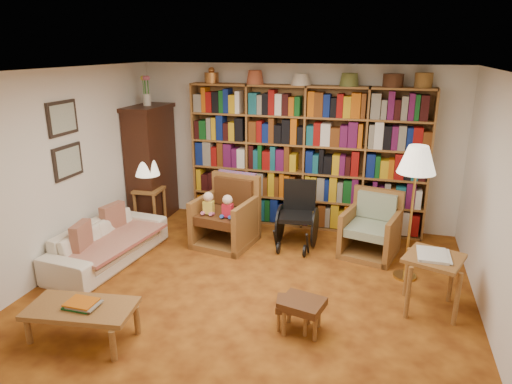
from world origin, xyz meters
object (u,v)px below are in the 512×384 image
(wheelchair, at_px, (297,216))
(armchair_sage, at_px, (370,230))
(sofa, at_px, (108,243))
(floor_lamp, at_px, (417,165))
(footstool_a, at_px, (302,306))
(coffee_table, at_px, (81,310))
(footstool_b, at_px, (294,306))
(armchair_leather, at_px, (228,215))
(side_table_papers, at_px, (433,265))
(side_table_lamp, at_px, (149,198))

(wheelchair, bearing_deg, armchair_sage, 1.31)
(sofa, relative_size, floor_lamp, 1.08)
(armchair_sage, distance_m, footstool_a, 2.18)
(footstool_a, relative_size, coffee_table, 0.44)
(sofa, bearing_deg, footstool_b, -102.07)
(sofa, bearing_deg, armchair_leather, -45.94)
(wheelchair, height_order, coffee_table, wheelchair)
(side_table_papers, height_order, footstool_b, side_table_papers)
(sofa, distance_m, floor_lamp, 4.01)
(floor_lamp, bearing_deg, wheelchair, 157.72)
(side_table_lamp, bearing_deg, armchair_sage, -1.24)
(side_table_papers, relative_size, footstool_b, 1.75)
(footstool_a, relative_size, footstool_b, 1.19)
(armchair_sage, distance_m, wheelchair, 1.03)
(armchair_leather, distance_m, side_table_papers, 2.94)
(floor_lamp, xyz_separation_m, footstool_b, (-1.11, -1.43, -1.19))
(sofa, height_order, coffee_table, sofa)
(footstool_b, bearing_deg, footstool_a, -22.61)
(armchair_sage, distance_m, footstool_b, 2.17)
(armchair_leather, xyz_separation_m, coffee_table, (-0.57, -2.62, -0.09))
(side_table_papers, relative_size, coffee_table, 0.65)
(wheelchair, xyz_separation_m, footstool_a, (0.46, -2.08, -0.14))
(footstool_a, height_order, footstool_b, footstool_a)
(side_table_papers, height_order, coffee_table, side_table_papers)
(footstool_a, bearing_deg, coffee_table, -160.74)
(armchair_sage, height_order, floor_lamp, floor_lamp)
(wheelchair, relative_size, footstool_b, 2.35)
(sofa, xyz_separation_m, footstool_a, (2.76, -0.85, 0.02))
(floor_lamp, bearing_deg, armchair_sage, 126.39)
(armchair_sage, distance_m, coffee_table, 3.82)
(side_table_lamp, bearing_deg, wheelchair, -2.32)
(side_table_lamp, bearing_deg, footstool_b, -37.65)
(sofa, relative_size, side_table_papers, 2.57)
(side_table_papers, distance_m, footstool_a, 1.50)
(side_table_papers, xyz_separation_m, footstool_a, (-1.25, -0.78, -0.24))
(armchair_sage, relative_size, side_table_papers, 1.25)
(sofa, distance_m, armchair_sage, 3.55)
(side_table_lamp, xyz_separation_m, wheelchair, (2.40, -0.10, -0.02))
(armchair_sage, height_order, footstool_a, armchair_sage)
(armchair_sage, bearing_deg, floor_lamp, -53.61)
(wheelchair, bearing_deg, side_table_papers, -37.17)
(floor_lamp, height_order, side_table_papers, floor_lamp)
(wheelchair, distance_m, side_table_papers, 2.15)
(armchair_leather, relative_size, footstool_b, 2.47)
(footstool_a, bearing_deg, armchair_sage, 75.09)
(armchair_sage, bearing_deg, side_table_lamp, 178.76)
(side_table_lamp, height_order, wheelchair, wheelchair)
(sofa, relative_size, wheelchair, 1.92)
(sofa, xyz_separation_m, coffee_table, (0.73, -1.56, 0.05))
(floor_lamp, height_order, footstool_b, floor_lamp)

